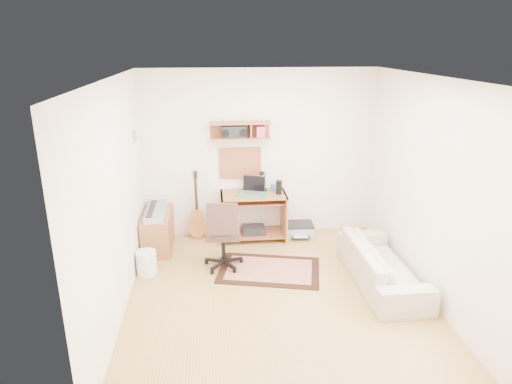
{
  "coord_description": "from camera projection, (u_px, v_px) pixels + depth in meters",
  "views": [
    {
      "loc": [
        -0.75,
        -4.8,
        2.96
      ],
      "look_at": [
        -0.15,
        1.05,
        1.0
      ],
      "focal_mm": 31.76,
      "sensor_mm": 36.0,
      "label": 1
    }
  ],
  "objects": [
    {
      "name": "guitar",
      "position": [
        196.0,
        205.0,
        7.03
      ],
      "size": [
        0.29,
        0.18,
        1.08
      ],
      "primitive_type": null,
      "rotation": [
        0.0,
        0.0,
        -0.01
      ],
      "color": "#B47137",
      "rests_on": "floor"
    },
    {
      "name": "back_wall",
      "position": [
        259.0,
        154.0,
        7.02
      ],
      "size": [
        3.6,
        0.01,
        2.6
      ],
      "primitive_type": "cube",
      "color": "white",
      "rests_on": "ground"
    },
    {
      "name": "rug",
      "position": [
        269.0,
        270.0,
        6.15
      ],
      "size": [
        1.52,
        1.18,
        0.02
      ],
      "primitive_type": "cube",
      "rotation": [
        0.0,
        0.0,
        -0.23
      ],
      "color": "#CFAC8B",
      "rests_on": "floor"
    },
    {
      "name": "cabinet",
      "position": [
        158.0,
        231.0,
        6.76
      ],
      "size": [
        0.4,
        0.9,
        0.55
      ],
      "primitive_type": "cube",
      "color": "#AB6A3C",
      "rests_on": "floor"
    },
    {
      "name": "wall_photo",
      "position": [
        135.0,
        136.0,
        6.24
      ],
      "size": [
        0.02,
        0.2,
        0.15
      ],
      "primitive_type": "cube",
      "color": "#4C8CBF",
      "rests_on": "left_wall"
    },
    {
      "name": "speaker",
      "position": [
        279.0,
        187.0,
        6.88
      ],
      "size": [
        0.1,
        0.1,
        0.21
      ],
      "primitive_type": "cylinder",
      "color": "black",
      "rests_on": "desk"
    },
    {
      "name": "laptop",
      "position": [
        252.0,
        186.0,
        6.86
      ],
      "size": [
        0.42,
        0.42,
        0.26
      ],
      "primitive_type": null,
      "rotation": [
        0.0,
        0.0,
        -0.33
      ],
      "color": "silver",
      "rests_on": "desk"
    },
    {
      "name": "task_chair",
      "position": [
        223.0,
        233.0,
        6.11
      ],
      "size": [
        0.54,
        0.54,
        1.01
      ],
      "primitive_type": null,
      "rotation": [
        0.0,
        0.0,
        -0.06
      ],
      "color": "#3E2A25",
      "rests_on": "floor"
    },
    {
      "name": "ceiling",
      "position": [
        281.0,
        77.0,
        4.72
      ],
      "size": [
        3.6,
        4.0,
        0.01
      ],
      "primitive_type": "cube",
      "color": "white",
      "rests_on": "ground"
    },
    {
      "name": "printer",
      "position": [
        299.0,
        229.0,
        7.28
      ],
      "size": [
        0.49,
        0.39,
        0.18
      ],
      "primitive_type": "cube",
      "rotation": [
        0.0,
        0.0,
        -0.06
      ],
      "color": "#A5A8AA",
      "rests_on": "floor"
    },
    {
      "name": "wall_shelf",
      "position": [
        240.0,
        130.0,
        6.74
      ],
      "size": [
        0.9,
        0.25,
        0.26
      ],
      "primitive_type": "cube",
      "color": "#AB6A3C",
      "rests_on": "back_wall"
    },
    {
      "name": "pencil_cup",
      "position": [
        273.0,
        188.0,
        7.03
      ],
      "size": [
        0.08,
        0.08,
        0.11
      ],
      "primitive_type": "cylinder",
      "color": "#3665A3",
      "rests_on": "desk"
    },
    {
      "name": "boombox",
      "position": [
        234.0,
        132.0,
        6.74
      ],
      "size": [
        0.37,
        0.17,
        0.19
      ],
      "primitive_type": "cube",
      "color": "black",
      "rests_on": "wall_shelf"
    },
    {
      "name": "desk",
      "position": [
        253.0,
        216.0,
        7.04
      ],
      "size": [
        1.0,
        0.55,
        0.75
      ],
      "primitive_type": null,
      "color": "#AB6A3C",
      "rests_on": "floor"
    },
    {
      "name": "left_wall",
      "position": [
        116.0,
        201.0,
        4.96
      ],
      "size": [
        0.01,
        4.0,
        2.6
      ],
      "primitive_type": "cube",
      "color": "white",
      "rests_on": "ground"
    },
    {
      "name": "floor",
      "position": [
        277.0,
        296.0,
        5.54
      ],
      "size": [
        3.6,
        4.0,
        0.01
      ],
      "primitive_type": "cube",
      "color": "tan",
      "rests_on": "ground"
    },
    {
      "name": "music_keyboard",
      "position": [
        156.0,
        211.0,
        6.67
      ],
      "size": [
        0.26,
        0.85,
        0.07
      ],
      "primitive_type": "cube",
      "color": "#B2B5BA",
      "rests_on": "cabinet"
    },
    {
      "name": "cork_board",
      "position": [
        240.0,
        163.0,
        7.01
      ],
      "size": [
        0.64,
        0.03,
        0.49
      ],
      "primitive_type": "cube",
      "color": "tan",
      "rests_on": "back_wall"
    },
    {
      "name": "right_wall",
      "position": [
        431.0,
        191.0,
        5.31
      ],
      "size": [
        0.01,
        4.0,
        2.6
      ],
      "primitive_type": "cube",
      "color": "white",
      "rests_on": "ground"
    },
    {
      "name": "waste_basket",
      "position": [
        147.0,
        263.0,
        6.03
      ],
      "size": [
        0.28,
        0.28,
        0.32
      ],
      "primitive_type": "cylinder",
      "rotation": [
        0.0,
        0.0,
        0.05
      ],
      "color": "white",
      "rests_on": "floor"
    },
    {
      "name": "sofa",
      "position": [
        382.0,
        258.0,
        5.75
      ],
      "size": [
        0.51,
        1.76,
        0.69
      ],
      "primitive_type": "imported",
      "rotation": [
        0.0,
        0.0,
        1.57
      ],
      "color": "#C1AE99",
      "rests_on": "floor"
    },
    {
      "name": "desk_lamp",
      "position": [
        265.0,
        180.0,
        7.02
      ],
      "size": [
        0.11,
        0.11,
        0.32
      ],
      "primitive_type": null,
      "color": "black",
      "rests_on": "desk"
    }
  ]
}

